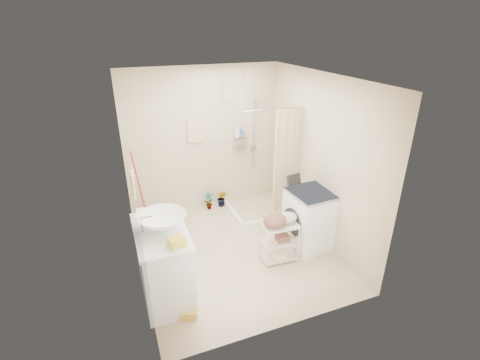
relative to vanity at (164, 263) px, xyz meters
The scene contains 23 objects.
floor 1.38m from the vanity, 25.78° to the left, with size 3.20×3.20×0.00m, color beige.
ceiling 2.48m from the vanity, 25.78° to the left, with size 2.80×3.20×0.04m, color silver.
wall_back 2.58m from the vanity, 61.76° to the left, with size 2.80×0.04×2.60m, color beige.
wall_front 1.76m from the vanity, 41.87° to the right, with size 2.80×0.04×2.60m, color beige.
wall_left 1.02m from the vanity, 113.19° to the left, with size 0.04×3.20×2.60m, color beige.
wall_right 2.75m from the vanity, 12.34° to the left, with size 0.04×3.20×2.60m, color beige.
vanity is the anchor object (origin of this frame).
sink 0.58m from the vanity, 30.84° to the left, with size 0.57×0.57×0.20m, color white.
counter_basket 0.66m from the vanity, 71.93° to the right, with size 0.18×0.14×0.10m, color gold.
floor_basket 0.67m from the vanity, 71.17° to the right, with size 0.26×0.20×0.14m, color yellow.
toilet 1.07m from the vanity, 83.51° to the left, with size 0.37×0.65×0.67m, color white.
mop 2.00m from the vanity, 93.13° to the left, with size 0.13×0.13×1.36m, color red, non-canonical shape.
potted_plant_a 2.30m from the vanity, 59.64° to the left, with size 0.18×0.12×0.34m, color #975137.
potted_plant_b 2.46m from the vanity, 54.35° to the left, with size 0.18×0.15×0.34m, color brown.
hanging_towel 2.58m from the vanity, 64.74° to the left, with size 0.28×0.03×0.42m, color beige.
towel_ring 1.07m from the vanity, 121.42° to the left, with size 0.04×0.22×0.34m, color beige, non-canonical shape.
tp_holder 0.69m from the vanity, 108.15° to the left, with size 0.08×0.12×0.14m, color white, non-canonical shape.
shower 2.64m from the vanity, 38.70° to the left, with size 1.10×1.10×2.10m, color white, non-canonical shape.
shampoo_bottle_a 2.91m from the vanity, 49.54° to the left, with size 0.10×0.10×0.27m, color silver.
shampoo_bottle_b 2.93m from the vanity, 48.13° to the left, with size 0.07×0.08×0.16m, color #3963AD.
washing_machine 2.32m from the vanity, ahead, with size 0.63×0.66×0.93m, color white.
laundry_rack 1.70m from the vanity, ahead, with size 0.52×0.30×0.71m, color beige, non-canonical shape.
ironing_board 2.24m from the vanity, 13.14° to the left, with size 0.32×0.09×1.13m, color black, non-canonical shape.
Camera 1 is at (-1.55, -4.20, 3.23)m, focal length 26.00 mm.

